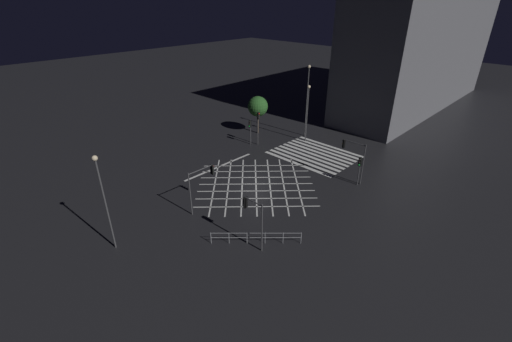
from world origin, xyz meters
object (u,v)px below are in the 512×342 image
traffic_light_median_north (202,179)px  street_tree_near (258,107)px  traffic_light_sw_main (353,152)px  traffic_light_sw_cross (359,166)px  street_lamp_far (103,192)px  traffic_light_se_main (258,122)px  traffic_light_nw_main (252,212)px  street_lamp_east (308,106)px  traffic_light_se_cross (250,127)px  street_lamp_west (307,93)px

traffic_light_median_north → street_tree_near: size_ratio=0.79×
traffic_light_sw_main → traffic_light_median_north: bearing=64.5°
traffic_light_sw_cross → traffic_light_sw_main: size_ratio=0.71×
traffic_light_sw_main → street_lamp_far: size_ratio=0.56×
traffic_light_se_main → traffic_light_nw_main: bearing=-47.5°
street_lamp_east → street_lamp_far: bearing=95.4°
traffic_light_se_cross → traffic_light_median_north: bearing=29.5°
street_tree_near → traffic_light_median_north: bearing=119.7°
traffic_light_sw_cross → street_lamp_east: size_ratio=0.42×
traffic_light_nw_main → street_lamp_west: street_lamp_west is taller
traffic_light_sw_cross → street_tree_near: (18.20, -3.85, 1.64)m
traffic_light_nw_main → traffic_light_se_cross: bearing=-44.5°
traffic_light_median_north → street_lamp_far: 8.71m
street_lamp_far → traffic_light_sw_main: bearing=-108.2°
traffic_light_se_main → traffic_light_sw_main: 13.90m
traffic_light_se_main → traffic_light_sw_cross: traffic_light_se_main is taller
traffic_light_se_main → street_tree_near: 4.49m
street_lamp_far → traffic_light_sw_cross: bearing=-111.2°
traffic_light_se_cross → traffic_light_sw_cross: size_ratio=1.06×
traffic_light_se_cross → traffic_light_sw_cross: (-15.95, 0.02, -0.13)m
traffic_light_se_main → street_lamp_east: 6.86m
traffic_light_sw_main → street_lamp_west: street_lamp_west is taller
street_lamp_east → traffic_light_se_cross: bearing=53.4°
traffic_light_nw_main → traffic_light_se_cross: size_ratio=1.27×
traffic_light_se_main → street_lamp_far: (-6.40, 23.10, 1.87)m
traffic_light_se_cross → street_lamp_far: (-7.26, 22.42, 2.67)m
traffic_light_se_main → traffic_light_sw_cross: size_ratio=1.41×
traffic_light_sw_cross → street_lamp_east: bearing=-118.6°
traffic_light_sw_cross → traffic_light_se_cross: bearing=-90.1°
traffic_light_sw_cross → street_tree_near: bearing=-101.9°
traffic_light_se_main → traffic_light_sw_main: traffic_light_se_main is taller
traffic_light_se_main → street_lamp_east: street_lamp_east is taller
traffic_light_sw_main → street_lamp_west: size_ratio=0.46×
traffic_light_se_cross → traffic_light_sw_cross: traffic_light_se_cross is taller
street_lamp_east → street_lamp_far: 28.72m
traffic_light_se_cross → traffic_light_sw_main: 14.79m
traffic_light_nw_main → traffic_light_se_main: 20.77m
traffic_light_se_main → traffic_light_se_cross: bearing=-141.8°
street_lamp_east → traffic_light_sw_main: bearing=150.5°
traffic_light_nw_main → street_lamp_west: bearing=-62.6°
street_lamp_west → traffic_light_sw_cross: bearing=148.6°
traffic_light_median_north → street_tree_near: street_tree_near is taller
traffic_light_se_main → traffic_light_sw_cross: bearing=-2.6°
traffic_light_sw_main → street_lamp_far: 24.11m
traffic_light_nw_main → street_lamp_east: street_lamp_east is taller
traffic_light_sw_main → street_lamp_east: (10.18, -5.75, 1.64)m
traffic_light_sw_cross → traffic_light_sw_main: traffic_light_sw_main is taller
traffic_light_sw_cross → traffic_light_median_north: bearing=-30.0°
street_lamp_west → street_lamp_far: size_ratio=1.22×
traffic_light_se_main → street_lamp_west: size_ratio=0.46×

